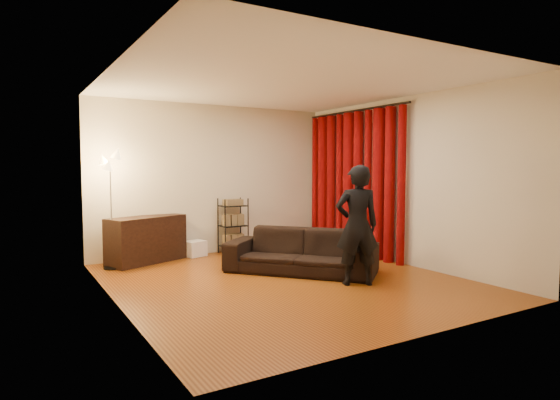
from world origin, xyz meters
TOP-DOWN VIEW (x-y plane):
  - floor at (0.00, 0.00)m, footprint 5.00×5.00m
  - ceiling at (0.00, 0.00)m, footprint 5.00×5.00m
  - wall_back at (0.00, 2.50)m, footprint 5.00×0.00m
  - wall_front at (0.00, -2.50)m, footprint 5.00×0.00m
  - wall_left at (-2.25, 0.00)m, footprint 0.00×5.00m
  - wall_right at (2.25, 0.00)m, footprint 0.00×5.00m
  - curtain_rod at (2.15, 1.12)m, footprint 0.04×2.65m
  - curtain at (2.13, 1.12)m, footprint 0.22×2.65m
  - sofa at (0.47, 0.30)m, footprint 2.10×2.23m
  - person at (0.71, -0.68)m, footprint 0.69×0.58m
  - media_cabinet at (-1.32, 2.23)m, footprint 1.39×0.97m
  - storage_boxes at (-0.45, 2.31)m, footprint 0.41×0.37m
  - wire_shelf at (0.27, 2.28)m, footprint 0.55×0.48m
  - floor_lamp at (-1.91, 2.01)m, footprint 0.41×0.41m

SIDE VIEW (x-z plane):
  - floor at x=0.00m, z-range 0.00..0.00m
  - storage_boxes at x=-0.45m, z-range 0.00..0.28m
  - sofa at x=0.47m, z-range 0.00..0.64m
  - media_cabinet at x=-1.32m, z-range 0.00..0.76m
  - wire_shelf at x=0.27m, z-range 0.00..1.00m
  - person at x=0.71m, z-range 0.00..1.60m
  - floor_lamp at x=-1.91m, z-range 0.00..1.78m
  - curtain at x=2.13m, z-range 0.00..2.55m
  - wall_back at x=0.00m, z-range -1.15..3.85m
  - wall_front at x=0.00m, z-range -1.15..3.85m
  - wall_left at x=-2.25m, z-range -1.15..3.85m
  - wall_right at x=2.25m, z-range -1.15..3.85m
  - curtain_rod at x=2.15m, z-range 2.56..2.60m
  - ceiling at x=0.00m, z-range 2.70..2.70m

